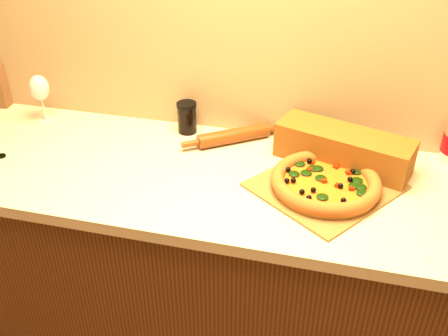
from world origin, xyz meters
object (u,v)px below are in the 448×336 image
pizza_peel (328,184)px  rolling_pin (233,136)px  pizza (325,182)px  wine_glass (39,89)px  dark_jar (187,117)px

pizza_peel → rolling_pin: (-0.36, 0.20, 0.02)m
pizza → rolling_pin: (-0.35, 0.23, -0.00)m
wine_glass → dark_jar: (0.58, 0.05, -0.08)m
pizza_peel → dark_jar: (-0.56, 0.24, 0.06)m
rolling_pin → wine_glass: bearing=-179.1°
wine_glass → dark_jar: wine_glass is taller
pizza_peel → pizza: pizza is taller
pizza → wine_glass: (-1.13, 0.22, 0.11)m
pizza_peel → rolling_pin: rolling_pin is taller
pizza_peel → rolling_pin: 0.42m
pizza_peel → rolling_pin: size_ratio=1.70×
wine_glass → dark_jar: size_ratio=1.59×
pizza → rolling_pin: 0.43m
wine_glass → pizza_peel: bearing=-9.4°
rolling_pin → dark_jar: bearing=168.9°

